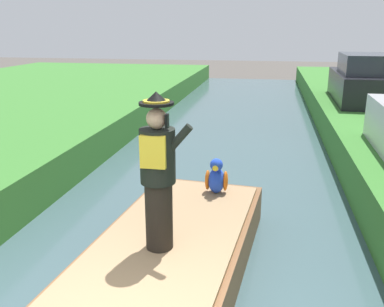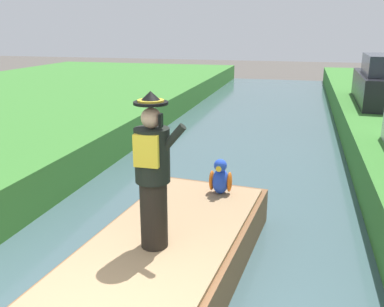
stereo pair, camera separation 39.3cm
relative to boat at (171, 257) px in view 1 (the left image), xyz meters
The scene contains 4 objects.
boat is the anchor object (origin of this frame).
person_pirate 1.27m from the boat, 99.97° to the right, with size 0.61×0.42×1.85m.
parrot_plush 1.67m from the boat, 75.77° to the left, with size 0.36×0.35×0.57m.
parked_car_dark 10.57m from the boat, 67.30° to the left, with size 1.79×4.04×1.50m.
Camera 1 is at (1.13, -2.66, 3.22)m, focal length 39.54 mm.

